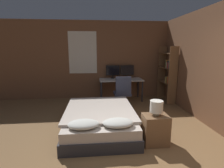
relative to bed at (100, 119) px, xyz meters
The scene contains 12 objects.
wall_back 2.90m from the bed, 79.10° to the left, with size 12.00×0.08×2.70m.
wall_side_right 2.75m from the bed, ahead, with size 0.06×12.00×2.70m.
bed is the anchor object (origin of this frame).
nightstand 1.22m from the bed, 34.28° to the right, with size 0.46×0.36×0.56m.
bedside_lamp 1.32m from the bed, 34.28° to the right, with size 0.23×0.23×0.28m.
desk 2.39m from the bed, 70.32° to the left, with size 1.46×0.68×0.73m.
monitor_left 2.63m from the bed, 77.65° to the left, with size 0.47×0.16×0.45m.
monitor_right 2.78m from the bed, 66.91° to the left, with size 0.47×0.16×0.45m.
keyboard 2.19m from the bed, 68.18° to the left, with size 0.40×0.13×0.02m.
computer_mouse 2.31m from the bed, 61.36° to the left, with size 0.07×0.05×0.04m.
office_chair 1.56m from the bed, 62.48° to the left, with size 0.52×0.52×0.97m.
bookshelf 3.08m from the bed, 39.06° to the left, with size 0.29×0.94×1.83m.
Camera 1 is at (-0.60, -2.21, 1.76)m, focal length 28.00 mm.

